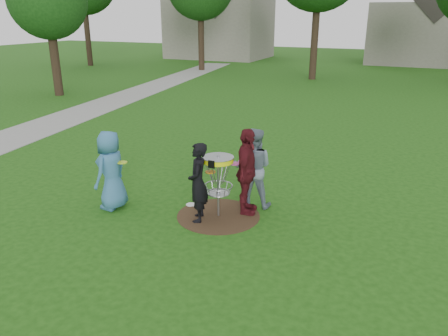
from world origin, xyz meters
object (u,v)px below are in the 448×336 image
at_px(disc_golf_basket, 218,172).
at_px(player_black, 198,183).
at_px(player_blue, 111,170).
at_px(player_grey, 253,168).
at_px(player_maroon, 247,172).

bearing_deg(disc_golf_basket, player_black, -131.44).
relative_size(player_black, disc_golf_basket, 1.23).
xyz_separation_m(player_blue, player_grey, (2.82, 1.36, 0.02)).
xyz_separation_m(player_blue, disc_golf_basket, (2.34, 0.56, 0.13)).
relative_size(player_black, player_grey, 0.94).
relative_size(player_blue, player_grey, 0.98).
bearing_deg(disc_golf_basket, player_maroon, 40.16).
height_order(player_black, player_maroon, player_maroon).
height_order(player_grey, player_maroon, player_maroon).
bearing_deg(player_grey, player_black, 42.95).
bearing_deg(disc_golf_basket, player_grey, 59.56).
bearing_deg(player_grey, player_blue, 12.82).
distance_m(player_grey, player_maroon, 0.41).
xyz_separation_m(player_grey, disc_golf_basket, (-0.48, -0.81, 0.12)).
bearing_deg(player_black, player_grey, 123.64).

